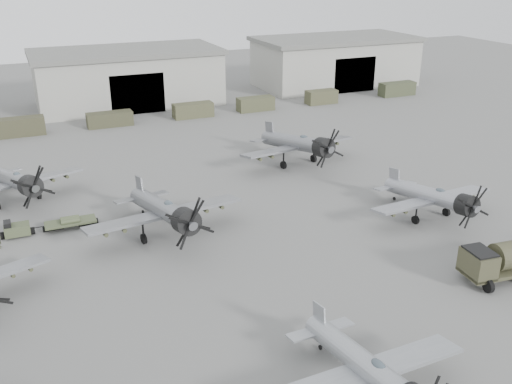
# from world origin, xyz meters

# --- Properties ---
(ground) EXTENTS (220.00, 220.00, 0.00)m
(ground) POSITION_xyz_m (0.00, 0.00, 0.00)
(ground) COLOR #5F5F5C
(ground) RESTS_ON ground
(hangar_center) EXTENTS (29.00, 14.80, 8.70)m
(hangar_center) POSITION_xyz_m (0.00, 61.96, 4.37)
(hangar_center) COLOR gray
(hangar_center) RESTS_ON ground
(hangar_right) EXTENTS (29.00, 14.80, 8.70)m
(hangar_right) POSITION_xyz_m (38.00, 61.96, 4.37)
(hangar_right) COLOR gray
(hangar_right) RESTS_ON ground
(support_truck_2) EXTENTS (6.49, 2.20, 2.41)m
(support_truck_2) POSITION_xyz_m (-17.08, 50.00, 1.20)
(support_truck_2) COLOR #383724
(support_truck_2) RESTS_ON ground
(support_truck_3) EXTENTS (6.27, 2.20, 1.97)m
(support_truck_3) POSITION_xyz_m (-5.23, 50.00, 0.98)
(support_truck_3) COLOR #383824
(support_truck_3) RESTS_ON ground
(support_truck_4) EXTENTS (5.91, 2.20, 2.10)m
(support_truck_4) POSITION_xyz_m (6.94, 50.00, 1.05)
(support_truck_4) COLOR #42432B
(support_truck_4) RESTS_ON ground
(support_truck_5) EXTENTS (5.68, 2.20, 2.08)m
(support_truck_5) POSITION_xyz_m (17.00, 50.00, 1.04)
(support_truck_5) COLOR #41432B
(support_truck_5) RESTS_ON ground
(support_truck_6) EXTENTS (5.06, 2.20, 2.17)m
(support_truck_6) POSITION_xyz_m (28.59, 50.00, 1.09)
(support_truck_6) COLOR #41422B
(support_truck_6) RESTS_ON ground
(support_truck_7) EXTENTS (6.34, 2.20, 2.26)m
(support_truck_7) POSITION_xyz_m (43.38, 50.00, 1.13)
(support_truck_7) COLOR #383E28
(support_truck_7) RESTS_ON ground
(aircraft_near_1) EXTENTS (11.52, 10.37, 4.62)m
(aircraft_near_1) POSITION_xyz_m (-2.15, -9.91, 2.10)
(aircraft_near_1) COLOR #9A9EA3
(aircraft_near_1) RESTS_ON ground
(aircraft_mid_1) EXTENTS (13.73, 12.35, 5.45)m
(aircraft_mid_1) POSITION_xyz_m (-6.90, 13.09, 2.48)
(aircraft_mid_1) COLOR gray
(aircraft_mid_1) RESTS_ON ground
(aircraft_mid_2) EXTENTS (12.25, 11.03, 4.89)m
(aircraft_mid_2) POSITION_xyz_m (15.98, 7.13, 2.22)
(aircraft_mid_2) COLOR #989AA0
(aircraft_mid_2) RESTS_ON ground
(aircraft_far_0) EXTENTS (12.92, 11.63, 5.18)m
(aircraft_far_0) POSITION_xyz_m (-18.12, 25.68, 2.36)
(aircraft_far_0) COLOR gray
(aircraft_far_0) RESTS_ON ground
(aircraft_far_1) EXTENTS (14.16, 12.74, 5.62)m
(aircraft_far_1) POSITION_xyz_m (11.69, 24.87, 2.56)
(aircraft_far_1) COLOR gray
(aircraft_far_1) RESTS_ON ground
(fuel_tanker) EXTENTS (7.80, 3.18, 2.93)m
(fuel_tanker) POSITION_xyz_m (14.53, -3.11, 1.68)
(fuel_tanker) COLOR #3B3A26
(fuel_tanker) RESTS_ON ground
(tug_trailer) EXTENTS (7.54, 1.61, 1.52)m
(tug_trailer) POSITION_xyz_m (-16.88, 18.42, 0.57)
(tug_trailer) COLOR #424B31
(tug_trailer) RESTS_ON ground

